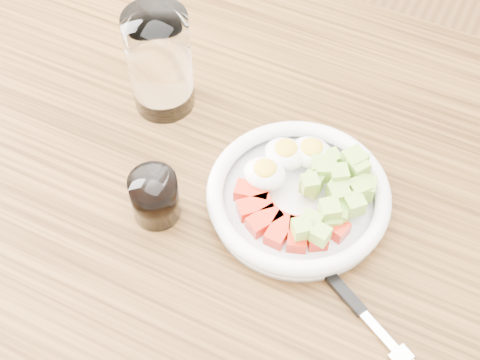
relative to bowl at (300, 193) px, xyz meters
name	(u,v)px	position (x,y,z in m)	size (l,w,h in m)	color
dining_table	(243,239)	(-0.07, -0.03, -0.12)	(1.50, 0.90, 0.77)	brown
bowl	(300,193)	(0.00, 0.00, 0.00)	(0.24, 0.24, 0.06)	white
fork	(350,299)	(0.11, -0.10, -0.02)	(0.20, 0.12, 0.01)	black
water_glass	(160,63)	(-0.25, 0.08, 0.06)	(0.09, 0.09, 0.16)	white
coffee_glass	(155,197)	(-0.16, -0.10, 0.01)	(0.06, 0.06, 0.07)	white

